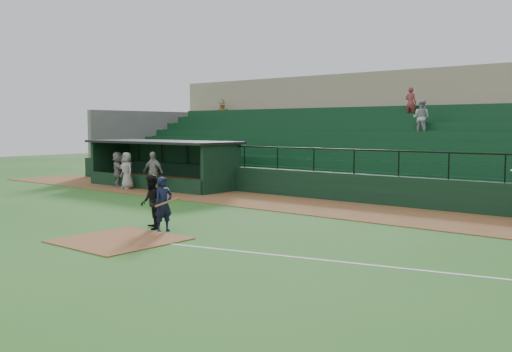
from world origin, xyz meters
The scene contains 11 objects.
ground centered at (0.00, 0.00, 0.00)m, with size 90.00×90.00×0.00m, color #275C1D.
warning_track centered at (0.00, 8.00, 0.01)m, with size 40.00×4.00×0.03m, color brown.
home_plate_dirt centered at (0.00, -1.00, 0.01)m, with size 3.00×3.00×0.03m, color brown.
foul_line centered at (8.00, 1.20, 0.01)m, with size 18.00×0.09×0.01m, color white.
stadium_structure centered at (0.00, 16.46, 2.30)m, with size 38.00×13.08×6.40m.
dugout centered at (-9.75, 9.56, 1.33)m, with size 8.90×3.20×2.42m.
batter_at_plate centered at (-0.07, 0.71, 0.83)m, with size 1.04×0.70×1.66m.
umpire centered at (-0.69, 0.76, 0.84)m, with size 0.82×0.64×1.68m, color black.
dugout_player_a centered at (-8.07, 7.09, 1.00)m, with size 1.14×0.47×1.94m, color #9C9692.
dugout_player_b centered at (-10.24, 7.24, 0.95)m, with size 0.90×0.59×1.84m, color #9E9994.
dugout_player_c centered at (-11.56, 7.69, 0.94)m, with size 1.68×0.54×1.82m, color gray.
Camera 1 is at (12.93, -10.70, 3.18)m, focal length 40.14 mm.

